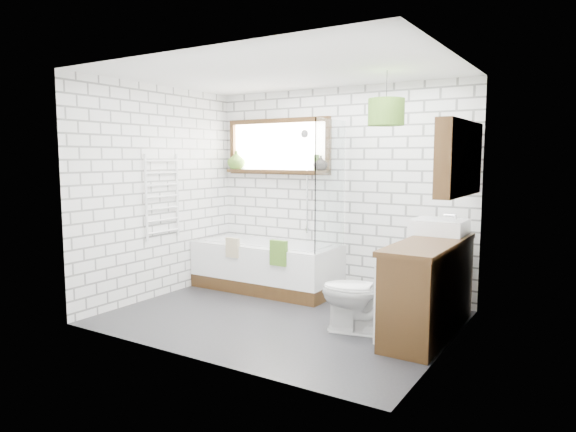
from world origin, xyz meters
The scene contains 22 objects.
floor centered at (0.00, 0.00, -0.01)m, with size 3.40×2.60×0.01m, color black.
ceiling centered at (0.00, 0.00, 2.50)m, with size 3.40×2.60×0.01m, color white.
wall_back centered at (0.00, 1.30, 1.25)m, with size 3.40×0.01×2.50m, color white.
wall_front centered at (0.00, -1.30, 1.25)m, with size 3.40×0.01×2.50m, color white.
wall_left centered at (-1.70, 0.00, 1.25)m, with size 0.01×2.60×2.50m, color white.
wall_right centered at (1.70, 0.00, 1.25)m, with size 0.01×2.60×2.50m, color white.
window centered at (-0.85, 1.26, 1.80)m, with size 1.52×0.16×0.68m, color black.
towel_radiator centered at (-1.66, 0.00, 1.20)m, with size 0.06×0.52×1.00m, color white.
mirror_cabinet centered at (1.62, 0.60, 1.65)m, with size 0.16×1.20×0.70m, color black.
shower_riser centered at (-0.40, 1.26, 1.35)m, with size 0.02×0.02×1.30m, color silver.
bathtub centered at (-0.78, 0.90, 0.30)m, with size 1.82×0.80×0.59m, color white.
shower_screen centered at (0.11, 0.90, 1.34)m, with size 0.02×0.72×1.50m, color white.
towel_green centered at (-0.34, 0.50, 0.57)m, with size 0.21×0.06×0.29m, color #446D20.
towel_beige centered at (-1.00, 0.50, 0.57)m, with size 0.18×0.05×0.24m, color tan.
vanity centered at (1.45, 0.34, 0.44)m, with size 0.50×1.54×0.88m, color black.
basin centered at (1.39, 0.84, 0.96)m, with size 0.52×0.45×0.15m, color white.
tap centered at (1.55, 0.84, 1.01)m, with size 0.03×0.03×0.16m, color silver.
toilet centered at (0.90, 0.02, 0.39)m, with size 0.76×0.43×0.78m, color white.
vase_olive centered at (-1.50, 1.23, 1.61)m, with size 0.24×0.24×0.25m, color #4A7223.
vase_dark centered at (-0.20, 1.23, 1.57)m, with size 0.18×0.18×0.18m, color black.
bottle centered at (-0.26, 1.23, 1.58)m, with size 0.06×0.06×0.19m, color #4A7223.
pendant centered at (0.94, 0.47, 2.10)m, with size 0.35×0.35×0.26m, color #446D20.
Camera 1 is at (2.81, -4.36, 1.66)m, focal length 32.00 mm.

